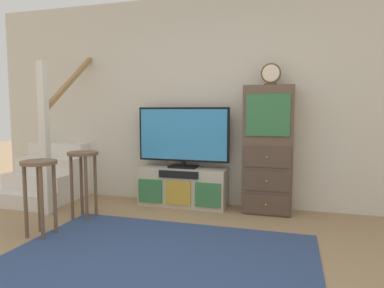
{
  "coord_description": "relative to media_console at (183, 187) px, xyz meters",
  "views": [
    {
      "loc": [
        1.05,
        -1.99,
        1.24
      ],
      "look_at": [
        -0.06,
        1.79,
        0.85
      ],
      "focal_mm": 32.31,
      "sensor_mm": 36.0,
      "label": 1
    }
  ],
  "objects": [
    {
      "name": "back_wall",
      "position": [
        0.3,
        0.27,
        1.1
      ],
      "size": [
        6.4,
        0.12,
        2.7
      ],
      "primitive_type": "cube",
      "color": "beige",
      "rests_on": "ground_plane"
    },
    {
      "name": "area_rug",
      "position": [
        0.3,
        -1.59,
        -0.24
      ],
      "size": [
        2.6,
        1.8,
        0.01
      ],
      "primitive_type": "cube",
      "color": "navy",
      "rests_on": "ground_plane"
    },
    {
      "name": "media_console",
      "position": [
        0.0,
        0.0,
        0.0
      ],
      "size": [
        1.13,
        0.38,
        0.5
      ],
      "color": "#BCB29E",
      "rests_on": "ground_plane"
    },
    {
      "name": "television",
      "position": [
        -0.0,
        0.02,
        0.66
      ],
      "size": [
        1.2,
        0.22,
        0.78
      ],
      "color": "black",
      "rests_on": "media_console"
    },
    {
      "name": "side_cabinet",
      "position": [
        1.07,
        0.01,
        0.51
      ],
      "size": [
        0.58,
        0.38,
        1.53
      ],
      "color": "brown",
      "rests_on": "ground_plane"
    },
    {
      "name": "desk_clock",
      "position": [
        1.09,
        -0.0,
        1.41
      ],
      "size": [
        0.23,
        0.08,
        0.26
      ],
      "color": "#4C3823",
      "rests_on": "side_cabinet"
    },
    {
      "name": "staircase",
      "position": [
        -1.94,
        0.01,
        0.12
      ],
      "size": [
        1.0,
        1.36,
        2.2
      ],
      "color": "silver",
      "rests_on": "ground_plane"
    },
    {
      "name": "bar_stool_near",
      "position": [
        -1.01,
        -1.42,
        0.3
      ],
      "size": [
        0.34,
        0.34,
        0.75
      ],
      "color": "brown",
      "rests_on": "ground_plane"
    },
    {
      "name": "bar_stool_far",
      "position": [
        -0.93,
        -0.81,
        0.32
      ],
      "size": [
        0.34,
        0.34,
        0.77
      ],
      "color": "brown",
      "rests_on": "ground_plane"
    }
  ]
}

